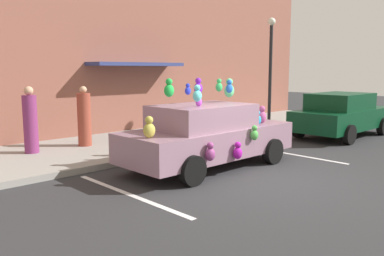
{
  "coord_description": "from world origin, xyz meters",
  "views": [
    {
      "loc": [
        -6.92,
        -5.18,
        2.37
      ],
      "look_at": [
        0.01,
        2.06,
        0.9
      ],
      "focal_mm": 37.5,
      "sensor_mm": 36.0,
      "label": 1
    }
  ],
  "objects_px": {
    "teddy_bear_on_sidewalk": "(152,136)",
    "pedestrian_walking_past": "(84,119)",
    "plush_covered_car": "(208,135)",
    "pedestrian_near_shopfront": "(30,122)",
    "parked_sedan_behind": "(342,114)",
    "street_lamp_post": "(271,62)"
  },
  "relations": [
    {
      "from": "plush_covered_car",
      "to": "parked_sedan_behind",
      "type": "bearing_deg",
      "value": -1.16
    },
    {
      "from": "plush_covered_car",
      "to": "pedestrian_walking_past",
      "type": "relative_size",
      "value": 2.61
    },
    {
      "from": "plush_covered_car",
      "to": "street_lamp_post",
      "type": "distance_m",
      "value": 6.03
    },
    {
      "from": "teddy_bear_on_sidewalk",
      "to": "pedestrian_near_shopfront",
      "type": "height_order",
      "value": "pedestrian_near_shopfront"
    },
    {
      "from": "plush_covered_car",
      "to": "teddy_bear_on_sidewalk",
      "type": "relative_size",
      "value": 5.77
    },
    {
      "from": "pedestrian_near_shopfront",
      "to": "pedestrian_walking_past",
      "type": "relative_size",
      "value": 1.02
    },
    {
      "from": "street_lamp_post",
      "to": "pedestrian_walking_past",
      "type": "height_order",
      "value": "street_lamp_post"
    },
    {
      "from": "teddy_bear_on_sidewalk",
      "to": "pedestrian_walking_past",
      "type": "relative_size",
      "value": 0.45
    },
    {
      "from": "plush_covered_car",
      "to": "street_lamp_post",
      "type": "relative_size",
      "value": 1.12
    },
    {
      "from": "plush_covered_car",
      "to": "pedestrian_near_shopfront",
      "type": "distance_m",
      "value": 4.8
    },
    {
      "from": "parked_sedan_behind",
      "to": "pedestrian_near_shopfront",
      "type": "distance_m",
      "value": 10.22
    },
    {
      "from": "plush_covered_car",
      "to": "street_lamp_post",
      "type": "xyz_separation_m",
      "value": [
        5.38,
        2.04,
        1.81
      ]
    },
    {
      "from": "pedestrian_walking_past",
      "to": "teddy_bear_on_sidewalk",
      "type": "bearing_deg",
      "value": -54.94
    },
    {
      "from": "pedestrian_near_shopfront",
      "to": "pedestrian_walking_past",
      "type": "distance_m",
      "value": 1.55
    },
    {
      "from": "plush_covered_car",
      "to": "teddy_bear_on_sidewalk",
      "type": "distance_m",
      "value": 2.26
    },
    {
      "from": "teddy_bear_on_sidewalk",
      "to": "parked_sedan_behind",
      "type": "bearing_deg",
      "value": -19.65
    },
    {
      "from": "street_lamp_post",
      "to": "pedestrian_walking_past",
      "type": "distance_m",
      "value": 6.99
    },
    {
      "from": "teddy_bear_on_sidewalk",
      "to": "pedestrian_walking_past",
      "type": "bearing_deg",
      "value": 125.06
    },
    {
      "from": "pedestrian_walking_past",
      "to": "pedestrian_near_shopfront",
      "type": "bearing_deg",
      "value": 177.59
    },
    {
      "from": "plush_covered_car",
      "to": "pedestrian_walking_past",
      "type": "bearing_deg",
      "value": 106.35
    },
    {
      "from": "pedestrian_near_shopfront",
      "to": "pedestrian_walking_past",
      "type": "xyz_separation_m",
      "value": [
        1.54,
        -0.07,
        -0.03
      ]
    },
    {
      "from": "plush_covered_car",
      "to": "teddy_bear_on_sidewalk",
      "type": "bearing_deg",
      "value": 89.38
    }
  ]
}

